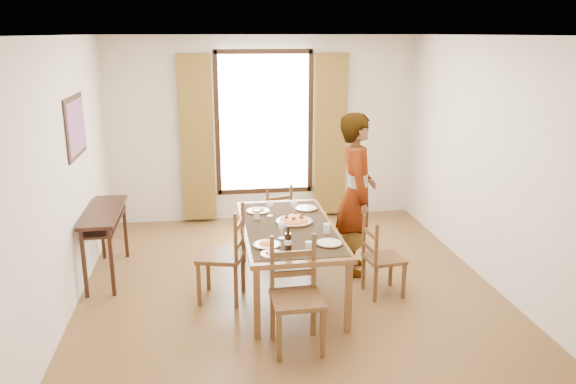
{
  "coord_description": "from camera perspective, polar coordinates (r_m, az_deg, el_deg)",
  "views": [
    {
      "loc": [
        -0.84,
        -5.67,
        2.72
      ],
      "look_at": [
        0.04,
        0.33,
        1.0
      ],
      "focal_mm": 35.0,
      "sensor_mm": 36.0,
      "label": 1
    }
  ],
  "objects": [
    {
      "name": "chair_east",
      "position": [
        6.09,
        9.46,
        -6.77
      ],
      "size": [
        0.42,
        0.42,
        0.86
      ],
      "rotation": [
        0.0,
        0.0,
        1.69
      ],
      "color": "#55391C",
      "rests_on": "ground"
    },
    {
      "name": "man",
      "position": [
        6.48,
        6.98,
        -0.23
      ],
      "size": [
        0.82,
        0.66,
        1.88
      ],
      "primitive_type": "imported",
      "rotation": [
        0.0,
        0.0,
        1.42
      ],
      "color": "#92959A",
      "rests_on": "ground"
    },
    {
      "name": "plate_ne",
      "position": [
        6.49,
        1.87,
        -1.53
      ],
      "size": [
        0.27,
        0.27,
        0.05
      ],
      "primitive_type": null,
      "color": "silver",
      "rests_on": "dining_table"
    },
    {
      "name": "wine_glass_b",
      "position": [
        6.25,
        0.63,
        -1.58
      ],
      "size": [
        0.08,
        0.08,
        0.18
      ],
      "primitive_type": null,
      "color": "white",
      "rests_on": "dining_table"
    },
    {
      "name": "caprese_plate",
      "position": [
        5.18,
        -1.71,
        -6.21
      ],
      "size": [
        0.2,
        0.2,
        0.04
      ],
      "primitive_type": null,
      "color": "silver",
      "rests_on": "dining_table"
    },
    {
      "name": "wine_glass_a",
      "position": [
        5.55,
        -0.64,
        -3.87
      ],
      "size": [
        0.08,
        0.08,
        0.18
      ],
      "primitive_type": null,
      "color": "white",
      "rests_on": "dining_table"
    },
    {
      "name": "wine_bottle",
      "position": [
        5.22,
        0.01,
        -4.82
      ],
      "size": [
        0.07,
        0.07,
        0.25
      ],
      "primitive_type": null,
      "color": "black",
      "rests_on": "dining_table"
    },
    {
      "name": "chair_west",
      "position": [
        5.92,
        -6.49,
        -6.55
      ],
      "size": [
        0.55,
        0.55,
        1.02
      ],
      "rotation": [
        0.0,
        0.0,
        -1.83
      ],
      "color": "#55391C",
      "rests_on": "ground"
    },
    {
      "name": "console_table",
      "position": [
        6.7,
        -18.18,
        -2.68
      ],
      "size": [
        0.38,
        1.2,
        0.8
      ],
      "color": "black",
      "rests_on": "ground"
    },
    {
      "name": "tumbler_b",
      "position": [
        6.16,
        -3.21,
        -2.28
      ],
      "size": [
        0.07,
        0.07,
        0.1
      ],
      "primitive_type": "cylinder",
      "color": "silver",
      "rests_on": "dining_table"
    },
    {
      "name": "chair_north",
      "position": [
        7.28,
        -1.35,
        -2.69
      ],
      "size": [
        0.49,
        0.49,
        0.87
      ],
      "rotation": [
        0.0,
        0.0,
        3.46
      ],
      "color": "#55391C",
      "rests_on": "ground"
    },
    {
      "name": "wine_glass_c",
      "position": [
        6.23,
        -1.86,
        -1.67
      ],
      "size": [
        0.08,
        0.08,
        0.18
      ],
      "primitive_type": null,
      "color": "white",
      "rests_on": "dining_table"
    },
    {
      "name": "tumbler_a",
      "position": [
        5.73,
        3.95,
        -3.72
      ],
      "size": [
        0.07,
        0.07,
        0.1
      ],
      "primitive_type": "cylinder",
      "color": "silver",
      "rests_on": "dining_table"
    },
    {
      "name": "plate_sw",
      "position": [
        5.4,
        -2.14,
        -5.21
      ],
      "size": [
        0.27,
        0.27,
        0.05
      ],
      "primitive_type": null,
      "color": "silver",
      "rests_on": "dining_table"
    },
    {
      "name": "room_shell",
      "position": [
        5.97,
        -0.14,
        4.47
      ],
      "size": [
        4.6,
        5.1,
        2.74
      ],
      "color": "silver",
      "rests_on": "ground"
    },
    {
      "name": "plate_nw",
      "position": [
        6.4,
        -3.07,
        -1.8
      ],
      "size": [
        0.27,
        0.27,
        0.05
      ],
      "primitive_type": null,
      "color": "silver",
      "rests_on": "dining_table"
    },
    {
      "name": "tumbler_c",
      "position": [
        5.24,
        2.15,
        -5.59
      ],
      "size": [
        0.07,
        0.07,
        0.1
      ],
      "primitive_type": "cylinder",
      "color": "silver",
      "rests_on": "dining_table"
    },
    {
      "name": "chair_south",
      "position": [
        5.03,
        0.85,
        -10.77
      ],
      "size": [
        0.45,
        0.45,
        1.0
      ],
      "rotation": [
        0.0,
        0.0,
        0.02
      ],
      "color": "#55391C",
      "rests_on": "ground"
    },
    {
      "name": "plate_se",
      "position": [
        5.45,
        4.21,
        -5.05
      ],
      "size": [
        0.27,
        0.27,
        0.05
      ],
      "primitive_type": null,
      "color": "silver",
      "rests_on": "dining_table"
    },
    {
      "name": "pasta_platter",
      "position": [
        6.02,
        0.64,
        -2.68
      ],
      "size": [
        0.4,
        0.4,
        0.1
      ],
      "primitive_type": null,
      "color": "#DD5B1C",
      "rests_on": "dining_table"
    },
    {
      "name": "dining_table",
      "position": [
        5.95,
        0.06,
        -4.07
      ],
      "size": [
        0.97,
        1.95,
        0.76
      ],
      "color": "brown",
      "rests_on": "ground"
    },
    {
      "name": "ground",
      "position": [
        6.34,
        0.08,
        -9.55
      ],
      "size": [
        5.0,
        5.0,
        0.0
      ],
      "primitive_type": "plane",
      "color": "#4A2C17",
      "rests_on": "ground"
    }
  ]
}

